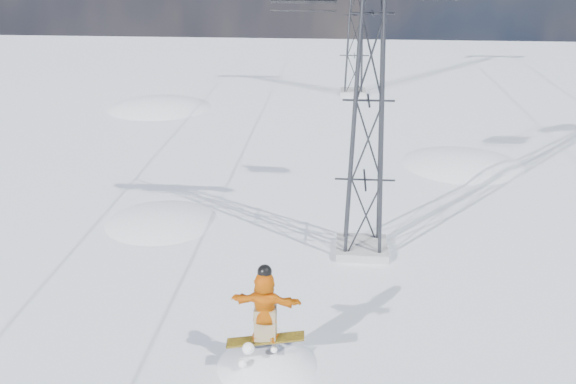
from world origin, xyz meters
name	(u,v)px	position (x,y,z in m)	size (l,w,h in m)	color
snow_terrain	(258,291)	(-4.77, 21.24, -9.59)	(39.00, 37.00, 22.00)	white
lift_tower_near	(369,101)	(0.80, 8.00, 5.47)	(5.20, 1.80, 11.43)	#999999
lift_tower_far	(356,16)	(0.80, 33.00, 5.47)	(5.20, 1.80, 11.43)	#999999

